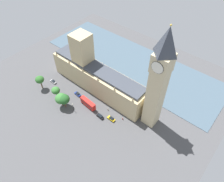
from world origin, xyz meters
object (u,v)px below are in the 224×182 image
double_decker_bus_by_river_gate (88,103)px  plane_tree_slot_10 (40,80)px  car_yellow_cab_corner (111,119)px  plane_tree_kerbside (64,99)px  pedestrian_under_trees (123,119)px  plane_tree_far_end (56,90)px  clock_tower (158,81)px  pedestrian_near_tower (108,109)px  parliament_building (95,75)px  street_lamp_slot_11 (73,106)px  plane_tree_opposite_hall (61,99)px  street_lamp_slot_12 (41,82)px  car_silver_midblock (53,82)px  car_blue_leading (78,94)px  car_black_trailing (100,116)px

double_decker_bus_by_river_gate → plane_tree_slot_10: (8.06, -32.65, 4.56)m
car_yellow_cab_corner → plane_tree_kerbside: bearing=111.7°
pedestrian_under_trees → plane_tree_far_end: 42.49m
clock_tower → pedestrian_near_tower: (9.23, -22.27, -29.01)m
car_yellow_cab_corner → plane_tree_kerbside: 28.62m
double_decker_bus_by_river_gate → parliament_building: bearing=-149.3°
parliament_building → plane_tree_slot_10: 34.10m
car_yellow_cab_corner → pedestrian_under_trees: 6.26m
parliament_building → street_lamp_slot_11: (22.28, 3.00, -5.79)m
plane_tree_kerbside → plane_tree_opposite_hall: bearing=-72.0°
plane_tree_far_end → plane_tree_opposite_hall: bearing=74.0°
pedestrian_near_tower → street_lamp_slot_11: 19.98m
street_lamp_slot_11 → parliament_building: bearing=-172.3°
plane_tree_kerbside → street_lamp_slot_12: 23.08m
clock_tower → plane_tree_slot_10: 72.84m
street_lamp_slot_12 → pedestrian_near_tower: bearing=106.3°
double_decker_bus_by_river_gate → plane_tree_opposite_hall: size_ratio=1.18×
pedestrian_near_tower → plane_tree_opposite_hall: plane_tree_opposite_hall is taller
parliament_building → plane_tree_far_end: bearing=-28.4°
car_silver_midblock → car_blue_leading: 20.20m
car_silver_midblock → pedestrian_near_tower: size_ratio=2.82×
car_silver_midblock → pedestrian_under_trees: (-5.82, 52.33, -0.20)m
car_silver_midblock → car_black_trailing: 41.84m
parliament_building → pedestrian_under_trees: bearing=72.0°
car_black_trailing → plane_tree_far_end: plane_tree_far_end is taller
plane_tree_opposite_hall → parliament_building: bearing=169.8°
car_black_trailing → street_lamp_slot_12: (6.06, -43.48, 3.80)m
double_decker_bus_by_river_gate → plane_tree_opposite_hall: plane_tree_opposite_hall is taller
parliament_building → pedestrian_near_tower: parliament_building is taller
car_yellow_cab_corner → plane_tree_slot_10: 50.34m
pedestrian_under_trees → plane_tree_kerbside: (14.04, -30.99, 5.67)m
plane_tree_opposite_hall → street_lamp_slot_12: 21.30m
plane_tree_opposite_hall → plane_tree_far_end: bearing=-106.0°
plane_tree_kerbside → plane_tree_far_end: bearing=-99.4°
clock_tower → pedestrian_under_trees: bearing=-52.4°
pedestrian_near_tower → car_blue_leading: bearing=124.1°
plane_tree_slot_10 → street_lamp_slot_11: bearing=90.9°
clock_tower → car_yellow_cab_corner: (13.15, -16.46, -28.84)m
pedestrian_near_tower → plane_tree_far_end: (12.31, -29.73, 5.31)m
car_black_trailing → street_lamp_slot_11: bearing=116.5°
street_lamp_slot_12 → car_black_trailing: bearing=97.9°
pedestrian_under_trees → plane_tree_kerbside: 34.49m
pedestrian_near_tower → plane_tree_opposite_hall: bearing=148.9°
car_silver_midblock → street_lamp_slot_11: size_ratio=0.80×
pedestrian_near_tower → car_silver_midblock: bearing=123.6°
parliament_building → double_decker_bus_by_river_gate: bearing=26.7°
clock_tower → plane_tree_slot_10: size_ratio=6.05×
clock_tower → plane_tree_opposite_hall: clock_tower is taller
car_black_trailing → double_decker_bus_by_river_gate: bearing=86.5°
pedestrian_near_tower → car_black_trailing: bearing=-153.9°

